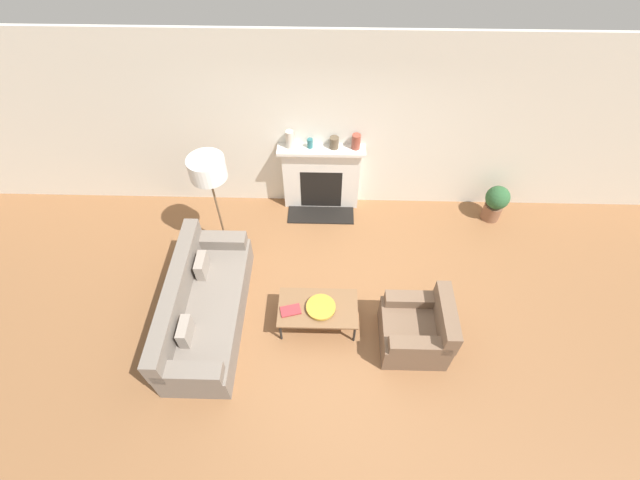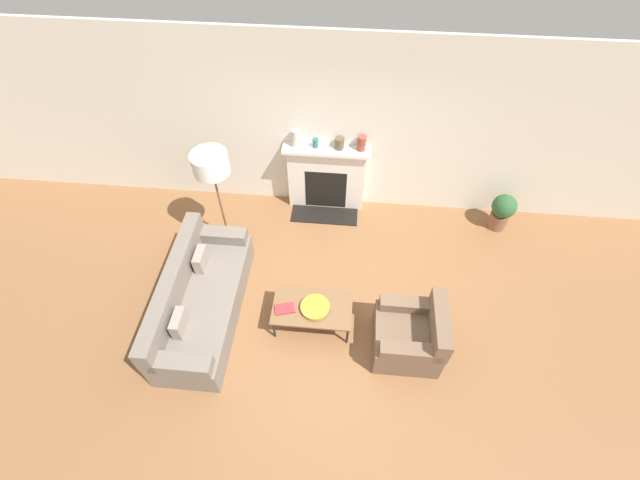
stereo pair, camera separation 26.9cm
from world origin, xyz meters
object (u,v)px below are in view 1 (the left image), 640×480
at_px(bowl, 321,307).
at_px(book, 291,311).
at_px(mantel_vase_left, 290,139).
at_px(mantel_vase_center_left, 310,143).
at_px(fireplace, 321,178).
at_px(floor_lamp, 209,174).
at_px(coffee_table, 318,309).
at_px(mantel_vase_right, 356,142).
at_px(potted_plant, 496,202).
at_px(couch, 204,307).
at_px(armchair_near, 418,330).
at_px(mantel_vase_center_right, 334,143).

bearing_deg(bowl, book, -173.19).
relative_size(mantel_vase_left, mantel_vase_center_left, 1.93).
relative_size(bowl, mantel_vase_left, 1.36).
bearing_deg(fireplace, floor_lamp, -148.51).
bearing_deg(coffee_table, mantel_vase_right, 77.56).
height_order(bowl, potted_plant, potted_plant).
distance_m(fireplace, book, 2.38).
height_order(fireplace, mantel_vase_left, mantel_vase_left).
relative_size(couch, bowl, 5.70).
bearing_deg(fireplace, mantel_vase_center_left, 175.30).
height_order(coffee_table, mantel_vase_center_left, mantel_vase_center_left).
xyz_separation_m(couch, mantel_vase_center_left, (1.34, 2.29, 0.95)).
height_order(armchair_near, potted_plant, armchair_near).
xyz_separation_m(armchair_near, potted_plant, (1.53, 2.30, 0.04)).
height_order(mantel_vase_center_left, potted_plant, mantel_vase_center_left).
distance_m(bowl, book, 0.40).
distance_m(coffee_table, bowl, 0.08).
bearing_deg(mantel_vase_left, book, -86.93).
relative_size(fireplace, bowl, 3.48).
height_order(coffee_table, mantel_vase_right, mantel_vase_right).
height_order(armchair_near, book, armchair_near).
bearing_deg(mantel_vase_left, floor_lamp, -137.64).
relative_size(fireplace, coffee_table, 1.28).
bearing_deg(armchair_near, mantel_vase_center_left, -150.16).
bearing_deg(fireplace, mantel_vase_center_right, 4.20).
distance_m(couch, floor_lamp, 1.77).
xyz_separation_m(coffee_table, book, (-0.35, -0.06, 0.04)).
bearing_deg(couch, potted_plant, -64.83).
height_order(fireplace, floor_lamp, floor_lamp).
bearing_deg(mantel_vase_right, couch, -131.55).
height_order(floor_lamp, mantel_vase_center_right, floor_lamp).
height_order(mantel_vase_left, mantel_vase_center_left, mantel_vase_left).
height_order(fireplace, coffee_table, fireplace).
height_order(couch, coffee_table, couch).
distance_m(armchair_near, coffee_table, 1.31).
distance_m(fireplace, coffee_table, 2.30).
bearing_deg(armchair_near, couch, -95.37).
distance_m(bowl, mantel_vase_right, 2.52).
bearing_deg(coffee_table, potted_plant, 36.06).
relative_size(book, potted_plant, 0.45).
height_order(armchair_near, bowl, armchair_near).
xyz_separation_m(fireplace, floor_lamp, (-1.48, -0.91, 0.86)).
relative_size(mantel_vase_center_left, mantel_vase_center_right, 0.80).
height_order(coffee_table, potted_plant, potted_plant).
height_order(couch, potted_plant, couch).
bearing_deg(bowl, floor_lamp, 137.62).
bearing_deg(mantel_vase_center_right, mantel_vase_right, 0.00).
distance_m(coffee_table, mantel_vase_left, 2.54).
relative_size(coffee_table, mantel_vase_left, 3.69).
relative_size(bowl, mantel_vase_center_left, 2.63).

